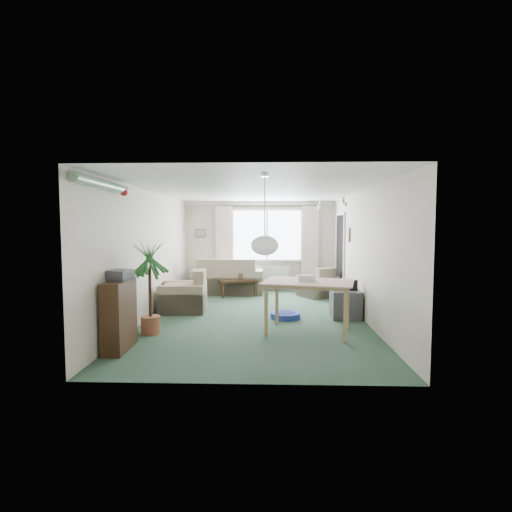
{
  "coord_description": "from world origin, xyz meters",
  "views": [
    {
      "loc": [
        0.26,
        -7.5,
        1.73
      ],
      "look_at": [
        0.0,
        0.3,
        1.15
      ],
      "focal_mm": 28.0,
      "sensor_mm": 36.0,
      "label": 1
    }
  ],
  "objects_px": {
    "sofa": "(228,276)",
    "pet_bed": "(285,315)",
    "armchair_corner": "(318,282)",
    "dining_table": "(308,308)",
    "armchair_left": "(183,291)",
    "bookshelf": "(119,315)",
    "houseplant": "(150,287)",
    "coffee_table": "(237,288)",
    "tv_cube": "(345,304)"
  },
  "relations": [
    {
      "from": "sofa",
      "to": "pet_bed",
      "type": "relative_size",
      "value": 3.25
    },
    {
      "from": "armchair_corner",
      "to": "dining_table",
      "type": "relative_size",
      "value": 0.62
    },
    {
      "from": "armchair_left",
      "to": "sofa",
      "type": "bearing_deg",
      "value": 158.82
    },
    {
      "from": "bookshelf",
      "to": "houseplant",
      "type": "xyz_separation_m",
      "value": [
        0.19,
        0.83,
        0.28
      ]
    },
    {
      "from": "sofa",
      "to": "dining_table",
      "type": "bearing_deg",
      "value": 113.7
    },
    {
      "from": "armchair_left",
      "to": "pet_bed",
      "type": "height_order",
      "value": "armchair_left"
    },
    {
      "from": "sofa",
      "to": "bookshelf",
      "type": "xyz_separation_m",
      "value": [
        -1.02,
        -4.81,
        0.03
      ]
    },
    {
      "from": "bookshelf",
      "to": "sofa",
      "type": "bearing_deg",
      "value": 75.73
    },
    {
      "from": "sofa",
      "to": "coffee_table",
      "type": "height_order",
      "value": "sofa"
    },
    {
      "from": "coffee_table",
      "to": "bookshelf",
      "type": "xyz_separation_m",
      "value": [
        -1.31,
        -4.38,
        0.28
      ]
    },
    {
      "from": "dining_table",
      "to": "tv_cube",
      "type": "bearing_deg",
      "value": 52.76
    },
    {
      "from": "armchair_corner",
      "to": "armchair_left",
      "type": "bearing_deg",
      "value": 2.71
    },
    {
      "from": "dining_table",
      "to": "bookshelf",
      "type": "bearing_deg",
      "value": -160.1
    },
    {
      "from": "coffee_table",
      "to": "sofa",
      "type": "bearing_deg",
      "value": 123.42
    },
    {
      "from": "armchair_corner",
      "to": "houseplant",
      "type": "relative_size",
      "value": 0.53
    },
    {
      "from": "houseplant",
      "to": "pet_bed",
      "type": "distance_m",
      "value": 2.6
    },
    {
      "from": "tv_cube",
      "to": "pet_bed",
      "type": "bearing_deg",
      "value": -175.51
    },
    {
      "from": "houseplant",
      "to": "dining_table",
      "type": "height_order",
      "value": "houseplant"
    },
    {
      "from": "armchair_corner",
      "to": "armchair_left",
      "type": "xyz_separation_m",
      "value": [
        -2.98,
        -1.81,
        0.06
      ]
    },
    {
      "from": "bookshelf",
      "to": "houseplant",
      "type": "distance_m",
      "value": 0.89
    },
    {
      "from": "tv_cube",
      "to": "pet_bed",
      "type": "relative_size",
      "value": 1.04
    },
    {
      "from": "armchair_corner",
      "to": "coffee_table",
      "type": "xyz_separation_m",
      "value": [
        -2.01,
        -0.01,
        -0.16
      ]
    },
    {
      "from": "armchair_corner",
      "to": "houseplant",
      "type": "height_order",
      "value": "houseplant"
    },
    {
      "from": "dining_table",
      "to": "houseplant",
      "type": "bearing_deg",
      "value": -176.35
    },
    {
      "from": "sofa",
      "to": "bookshelf",
      "type": "height_order",
      "value": "bookshelf"
    },
    {
      "from": "houseplant",
      "to": "tv_cube",
      "type": "relative_size",
      "value": 2.64
    },
    {
      "from": "tv_cube",
      "to": "sofa",
      "type": "bearing_deg",
      "value": 133.32
    },
    {
      "from": "sofa",
      "to": "dining_table",
      "type": "relative_size",
      "value": 1.38
    },
    {
      "from": "bookshelf",
      "to": "tv_cube",
      "type": "height_order",
      "value": "bookshelf"
    },
    {
      "from": "coffee_table",
      "to": "tv_cube",
      "type": "height_order",
      "value": "tv_cube"
    },
    {
      "from": "armchair_left",
      "to": "coffee_table",
      "type": "relative_size",
      "value": 1.02
    },
    {
      "from": "sofa",
      "to": "pet_bed",
      "type": "height_order",
      "value": "sofa"
    },
    {
      "from": "armchair_left",
      "to": "houseplant",
      "type": "xyz_separation_m",
      "value": [
        -0.15,
        -1.76,
        0.35
      ]
    },
    {
      "from": "armchair_left",
      "to": "pet_bed",
      "type": "bearing_deg",
      "value": 69.51
    },
    {
      "from": "armchair_corner",
      "to": "pet_bed",
      "type": "bearing_deg",
      "value": 40.79
    },
    {
      "from": "armchair_corner",
      "to": "bookshelf",
      "type": "relative_size",
      "value": 0.83
    },
    {
      "from": "dining_table",
      "to": "tv_cube",
      "type": "distance_m",
      "value": 1.34
    },
    {
      "from": "sofa",
      "to": "houseplant",
      "type": "distance_m",
      "value": 4.08
    },
    {
      "from": "armchair_left",
      "to": "bookshelf",
      "type": "distance_m",
      "value": 2.61
    },
    {
      "from": "houseplant",
      "to": "dining_table",
      "type": "relative_size",
      "value": 1.16
    },
    {
      "from": "tv_cube",
      "to": "armchair_left",
      "type": "bearing_deg",
      "value": 171.49
    },
    {
      "from": "tv_cube",
      "to": "pet_bed",
      "type": "distance_m",
      "value": 1.15
    },
    {
      "from": "sofa",
      "to": "pet_bed",
      "type": "bearing_deg",
      "value": 115.56
    },
    {
      "from": "armchair_corner",
      "to": "pet_bed",
      "type": "distance_m",
      "value": 2.6
    },
    {
      "from": "armchair_left",
      "to": "dining_table",
      "type": "distance_m",
      "value": 2.88
    },
    {
      "from": "armchair_corner",
      "to": "tv_cube",
      "type": "bearing_deg",
      "value": 66.85
    },
    {
      "from": "armchair_left",
      "to": "dining_table",
      "type": "bearing_deg",
      "value": 52.23
    },
    {
      "from": "armchair_corner",
      "to": "dining_table",
      "type": "xyz_separation_m",
      "value": [
        -0.58,
        -3.4,
        0.05
      ]
    },
    {
      "from": "coffee_table",
      "to": "dining_table",
      "type": "relative_size",
      "value": 0.7
    },
    {
      "from": "coffee_table",
      "to": "pet_bed",
      "type": "xyz_separation_m",
      "value": [
        1.1,
        -2.4,
        -0.15
      ]
    }
  ]
}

